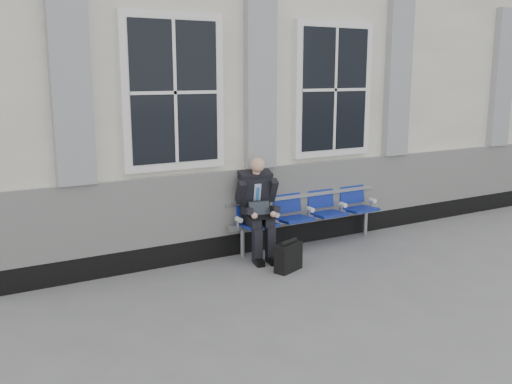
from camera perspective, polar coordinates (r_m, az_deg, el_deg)
ground at (r=7.62m, az=11.90°, el=-7.50°), size 70.00×70.00×0.00m
station_building at (r=10.04m, az=-1.16°, el=10.27°), size 14.40×4.40×4.49m
bench at (r=8.36m, az=5.17°, el=-1.63°), size 2.60×0.47×0.91m
businessman at (r=7.72m, az=0.15°, el=-1.17°), size 0.59×0.79×1.38m
briefcase at (r=7.33m, az=3.26°, el=-6.46°), size 0.43×0.30×0.41m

